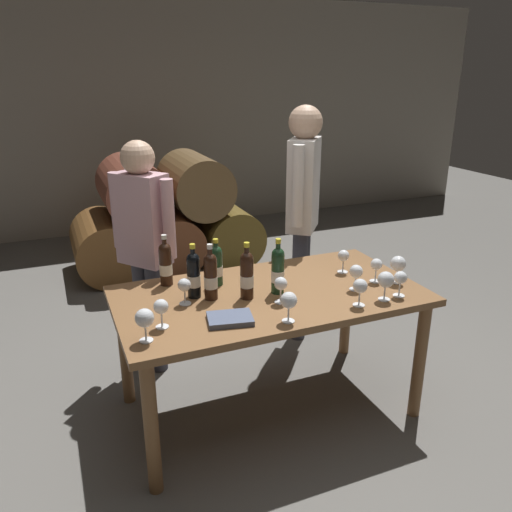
# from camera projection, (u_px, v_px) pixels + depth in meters

# --- Properties ---
(ground_plane) EXTENTS (14.00, 14.00, 0.00)m
(ground_plane) POSITION_uv_depth(u_px,v_px,m) (269.00, 407.00, 3.11)
(ground_plane) COLOR #66635E
(cellar_back_wall) EXTENTS (10.00, 0.24, 2.80)m
(cellar_back_wall) POSITION_uv_depth(u_px,v_px,m) (132.00, 116.00, 6.28)
(cellar_back_wall) COLOR gray
(cellar_back_wall) RESTS_ON ground_plane
(barrel_stack) EXTENTS (1.86, 0.90, 1.15)m
(barrel_stack) POSITION_uv_depth(u_px,v_px,m) (166.00, 218.00, 5.19)
(barrel_stack) COLOR brown
(barrel_stack) RESTS_ON ground_plane
(dining_table) EXTENTS (1.70, 0.90, 0.76)m
(dining_table) POSITION_uv_depth(u_px,v_px,m) (270.00, 307.00, 2.88)
(dining_table) COLOR brown
(dining_table) RESTS_ON ground_plane
(wine_bottle_0) EXTENTS (0.07, 0.07, 0.32)m
(wine_bottle_0) POSITION_uv_depth(u_px,v_px,m) (278.00, 270.00, 2.80)
(wine_bottle_0) COLOR #19381E
(wine_bottle_0) RESTS_ON dining_table
(wine_bottle_1) EXTENTS (0.07, 0.07, 0.31)m
(wine_bottle_1) POSITION_uv_depth(u_px,v_px,m) (211.00, 276.00, 2.72)
(wine_bottle_1) COLOR black
(wine_bottle_1) RESTS_ON dining_table
(wine_bottle_2) EXTENTS (0.07, 0.07, 0.28)m
(wine_bottle_2) POSITION_uv_depth(u_px,v_px,m) (216.00, 265.00, 2.91)
(wine_bottle_2) COLOR #19381E
(wine_bottle_2) RESTS_ON dining_table
(wine_bottle_3) EXTENTS (0.07, 0.07, 0.32)m
(wine_bottle_3) POSITION_uv_depth(u_px,v_px,m) (247.00, 275.00, 2.73)
(wine_bottle_3) COLOR black
(wine_bottle_3) RESTS_ON dining_table
(wine_bottle_4) EXTENTS (0.07, 0.07, 0.30)m
(wine_bottle_4) POSITION_uv_depth(u_px,v_px,m) (166.00, 263.00, 2.91)
(wine_bottle_4) COLOR black
(wine_bottle_4) RESTS_ON dining_table
(wine_bottle_5) EXTENTS (0.07, 0.07, 0.30)m
(wine_bottle_5) POSITION_uv_depth(u_px,v_px,m) (194.00, 274.00, 2.75)
(wine_bottle_5) COLOR black
(wine_bottle_5) RESTS_ON dining_table
(wine_glass_0) EXTENTS (0.09, 0.09, 0.16)m
(wine_glass_0) POSITION_uv_depth(u_px,v_px,m) (398.00, 264.00, 2.94)
(wine_glass_0) COLOR white
(wine_glass_0) RESTS_ON dining_table
(wine_glass_1) EXTENTS (0.09, 0.09, 0.16)m
(wine_glass_1) POSITION_uv_depth(u_px,v_px,m) (145.00, 319.00, 2.30)
(wine_glass_1) COLOR white
(wine_glass_1) RESTS_ON dining_table
(wine_glass_2) EXTENTS (0.07, 0.07, 0.14)m
(wine_glass_2) POSITION_uv_depth(u_px,v_px,m) (343.00, 257.00, 3.10)
(wine_glass_2) COLOR white
(wine_glass_2) RESTS_ON dining_table
(wine_glass_3) EXTENTS (0.08, 0.08, 0.16)m
(wine_glass_3) POSITION_uv_depth(u_px,v_px,m) (289.00, 301.00, 2.48)
(wine_glass_3) COLOR white
(wine_glass_3) RESTS_ON dining_table
(wine_glass_4) EXTENTS (0.08, 0.08, 0.15)m
(wine_glass_4) POSITION_uv_depth(u_px,v_px,m) (360.00, 287.00, 2.65)
(wine_glass_4) COLOR white
(wine_glass_4) RESTS_ON dining_table
(wine_glass_5) EXTENTS (0.07, 0.07, 0.15)m
(wine_glass_5) POSITION_uv_depth(u_px,v_px,m) (400.00, 279.00, 2.77)
(wine_glass_5) COLOR white
(wine_glass_5) RESTS_ON dining_table
(wine_glass_6) EXTENTS (0.07, 0.07, 0.14)m
(wine_glass_6) POSITION_uv_depth(u_px,v_px,m) (376.00, 265.00, 2.96)
(wine_glass_6) COLOR white
(wine_glass_6) RESTS_ON dining_table
(wine_glass_7) EXTENTS (0.07, 0.07, 0.15)m
(wine_glass_7) POSITION_uv_depth(u_px,v_px,m) (280.00, 285.00, 2.69)
(wine_glass_7) COLOR white
(wine_glass_7) RESTS_ON dining_table
(wine_glass_8) EXTENTS (0.07, 0.07, 0.15)m
(wine_glass_8) POSITION_uv_depth(u_px,v_px,m) (356.00, 272.00, 2.85)
(wine_glass_8) COLOR white
(wine_glass_8) RESTS_ON dining_table
(wine_glass_9) EXTENTS (0.07, 0.07, 0.14)m
(wine_glass_9) POSITION_uv_depth(u_px,v_px,m) (184.00, 286.00, 2.67)
(wine_glass_9) COLOR white
(wine_glass_9) RESTS_ON dining_table
(wine_glass_10) EXTENTS (0.09, 0.09, 0.16)m
(wine_glass_10) POSITION_uv_depth(u_px,v_px,m) (386.00, 280.00, 2.72)
(wine_glass_10) COLOR white
(wine_glass_10) RESTS_ON dining_table
(wine_glass_11) EXTENTS (0.07, 0.07, 0.15)m
(wine_glass_11) POSITION_uv_depth(u_px,v_px,m) (161.00, 308.00, 2.42)
(wine_glass_11) COLOR white
(wine_glass_11) RESTS_ON dining_table
(tasting_notebook) EXTENTS (0.25, 0.20, 0.03)m
(tasting_notebook) POSITION_uv_depth(u_px,v_px,m) (230.00, 319.00, 2.51)
(tasting_notebook) COLOR #4C5670
(tasting_notebook) RESTS_ON dining_table
(sommelier_presenting) EXTENTS (0.34, 0.41, 1.72)m
(sommelier_presenting) POSITION_uv_depth(u_px,v_px,m) (303.00, 203.00, 3.61)
(sommelier_presenting) COLOR #383842
(sommelier_presenting) RESTS_ON ground_plane
(taster_seated_left) EXTENTS (0.34, 0.41, 1.54)m
(taster_seated_left) POSITION_uv_depth(u_px,v_px,m) (144.00, 240.00, 3.22)
(taster_seated_left) COLOR #383842
(taster_seated_left) RESTS_ON ground_plane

